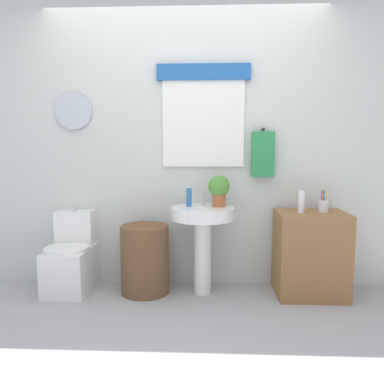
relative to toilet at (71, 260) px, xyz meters
The scene contains 11 objects.
ground_plane 1.37m from the toilet, 41.25° to the right, with size 8.00×8.00×0.00m, color #A3A3A8.
back_wall 1.47m from the toilet, 14.79° to the left, with size 4.40×0.18×2.60m.
toilet is the anchor object (origin of this frame).
laundry_hamper 0.67m from the toilet, ahead, with size 0.42×0.42×0.60m, color brown.
pedestal_sink 1.21m from the toilet, ahead, with size 0.54×0.54×0.76m.
faucet 1.29m from the toilet, ahead, with size 0.03×0.03×0.10m, color silver.
wooden_cabinet 2.10m from the toilet, ahead, with size 0.58×0.44×0.73m, color olive.
soap_bottle 1.20m from the toilet, ahead, with size 0.05×0.05×0.16m, color #2D6BB7.
potted_plant 1.46m from the toilet, ahead, with size 0.19×0.19×0.27m.
lotion_bottle 2.07m from the toilet, ahead, with size 0.05×0.05×0.19m, color white.
toothbrush_cup 2.26m from the toilet, ahead, with size 0.08×0.08×0.18m.
Camera 1 is at (0.22, -2.31, 1.26)m, focal length 34.95 mm.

